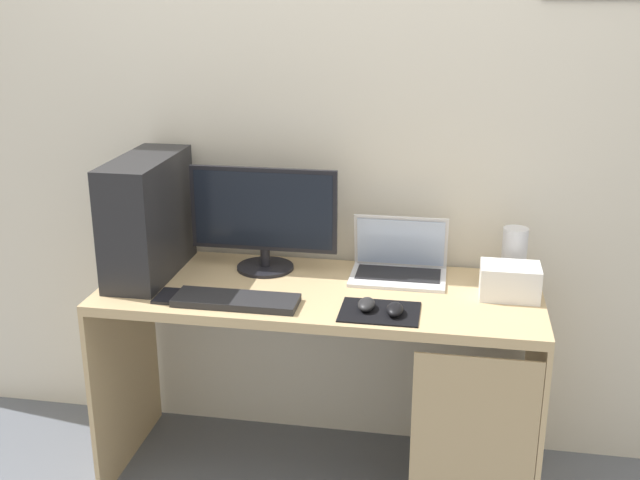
# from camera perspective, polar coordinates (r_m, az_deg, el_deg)

# --- Properties ---
(ground_plane) EXTENTS (8.00, 8.00, 0.00)m
(ground_plane) POSITION_cam_1_polar(r_m,az_deg,el_deg) (3.12, 0.00, -16.75)
(ground_plane) COLOR slate
(wall_back) EXTENTS (4.00, 0.05, 2.60)m
(wall_back) POSITION_cam_1_polar(r_m,az_deg,el_deg) (2.92, 1.21, 8.66)
(wall_back) COLOR beige
(wall_back) RESTS_ON ground_plane
(desk) EXTENTS (1.54, 0.60, 0.77)m
(desk) POSITION_cam_1_polar(r_m,az_deg,el_deg) (2.80, 0.38, -6.56)
(desk) COLOR tan
(desk) RESTS_ON ground_plane
(pc_tower) EXTENTS (0.19, 0.48, 0.44)m
(pc_tower) POSITION_cam_1_polar(r_m,az_deg,el_deg) (2.89, -12.51, 1.68)
(pc_tower) COLOR #232326
(pc_tower) RESTS_ON desk
(monitor) EXTENTS (0.55, 0.21, 0.39)m
(monitor) POSITION_cam_1_polar(r_m,az_deg,el_deg) (2.87, -4.15, 1.58)
(monitor) COLOR black
(monitor) RESTS_ON desk
(laptop) EXTENTS (0.34, 0.23, 0.22)m
(laptop) POSITION_cam_1_polar(r_m,az_deg,el_deg) (2.86, 5.79, -1.81)
(laptop) COLOR silver
(laptop) RESTS_ON desk
(speaker) EXTENTS (0.09, 0.09, 0.20)m
(speaker) POSITION_cam_1_polar(r_m,az_deg,el_deg) (2.87, 14.01, -1.04)
(speaker) COLOR silver
(speaker) RESTS_ON desk
(projector) EXTENTS (0.20, 0.14, 0.12)m
(projector) POSITION_cam_1_polar(r_m,az_deg,el_deg) (2.73, 13.72, -2.95)
(projector) COLOR white
(projector) RESTS_ON desk
(keyboard) EXTENTS (0.42, 0.14, 0.02)m
(keyboard) POSITION_cam_1_polar(r_m,az_deg,el_deg) (2.63, -6.16, -4.41)
(keyboard) COLOR #232326
(keyboard) RESTS_ON desk
(mousepad) EXTENTS (0.26, 0.20, 0.00)m
(mousepad) POSITION_cam_1_polar(r_m,az_deg,el_deg) (2.56, 4.39, -5.27)
(mousepad) COLOR black
(mousepad) RESTS_ON desk
(mouse_left) EXTENTS (0.06, 0.10, 0.03)m
(mouse_left) POSITION_cam_1_polar(r_m,az_deg,el_deg) (2.57, 3.42, -4.72)
(mouse_left) COLOR #232326
(mouse_left) RESTS_ON mousepad
(mouse_right) EXTENTS (0.06, 0.10, 0.03)m
(mouse_right) POSITION_cam_1_polar(r_m,az_deg,el_deg) (2.54, 5.49, -5.07)
(mouse_right) COLOR black
(mouse_right) RESTS_ON mousepad
(cell_phone) EXTENTS (0.07, 0.13, 0.01)m
(cell_phone) POSITION_cam_1_polar(r_m,az_deg,el_deg) (2.72, -11.12, -4.04)
(cell_phone) COLOR black
(cell_phone) RESTS_ON desk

